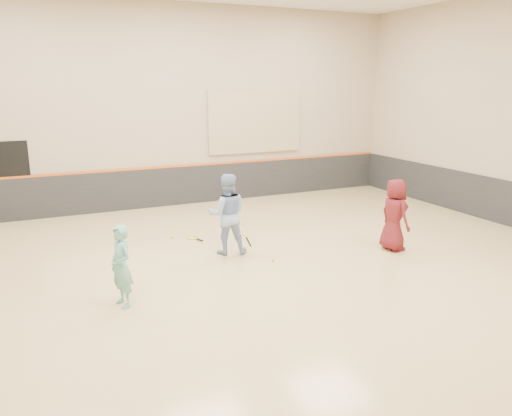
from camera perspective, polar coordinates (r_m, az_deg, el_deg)
name	(u,v)px	position (r m, az deg, el deg)	size (l,w,h in m)	color
room	(251,230)	(10.09, -0.52, -2.52)	(15.04, 12.04, 6.22)	tan
wainscot_back	(173,186)	(15.62, -9.51, 2.46)	(14.90, 0.04, 1.20)	#232326
wainscot_right	(510,204)	(14.75, 27.00, 0.41)	(0.04, 11.90, 1.20)	#232326
accent_stripe	(172,167)	(15.50, -9.59, 4.69)	(14.90, 0.03, 0.06)	#D85914
acoustic_panel	(255,121)	(16.28, -0.09, 9.87)	(3.20, 0.08, 2.00)	tan
doorway	(9,182)	(15.04, -26.37, 2.67)	(1.10, 0.05, 2.20)	black
girl	(121,266)	(8.72, -15.15, -6.44)	(0.52, 0.34, 1.42)	#6CBBAC
instructor	(227,214)	(10.99, -3.34, -0.69)	(0.87, 0.68, 1.80)	#88A5D2
young_man	(394,215)	(11.64, 15.55, -0.76)	(0.80, 0.52, 1.64)	#5A151B
held_racket	(242,229)	(11.04, -1.60, -2.46)	(0.51, 0.51, 0.56)	yellow
spare_racket	(192,237)	(12.35, -7.32, -3.29)	(0.73, 0.73, 0.06)	yellow
ball_under_racket	(273,260)	(10.69, 1.98, -5.96)	(0.07, 0.07, 0.07)	yellow
ball_in_hand	(404,204)	(11.65, 16.51, 0.42)	(0.07, 0.07, 0.07)	yellow
ball_beside_spare	(172,237)	(12.38, -9.53, -3.33)	(0.07, 0.07, 0.07)	yellow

